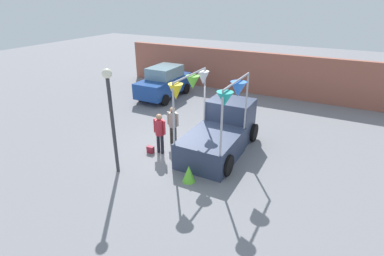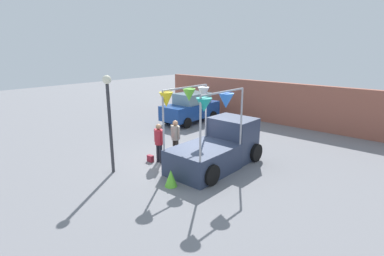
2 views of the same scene
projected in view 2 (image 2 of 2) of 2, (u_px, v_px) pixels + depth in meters
name	position (u px, v px, depth m)	size (l,w,h in m)	color
ground_plane	(183.00, 163.00, 12.53)	(60.00, 60.00, 0.00)	slate
vendor_truck	(219.00, 144.00, 12.14)	(2.41, 4.05, 3.24)	#2D3851
parked_car	(191.00, 108.00, 19.13)	(1.88, 4.00, 1.88)	navy
person_customer	(159.00, 139.00, 12.33)	(0.53, 0.34, 1.66)	black
person_vendor	(175.00, 135.00, 12.97)	(0.53, 0.34, 1.65)	#2D2823
handbag	(150.00, 158.00, 12.63)	(0.28, 0.16, 0.28)	maroon
street_lamp	(109.00, 110.00, 10.98)	(0.32, 0.32, 3.72)	#333338
brick_boundary_wall	(280.00, 103.00, 18.64)	(18.00, 0.36, 2.60)	#9E5947
folded_kite_bundle_lime	(171.00, 178.00, 10.35)	(0.44, 0.44, 0.60)	#66CC33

